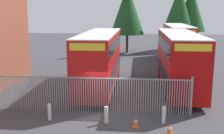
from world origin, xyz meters
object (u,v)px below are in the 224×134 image
at_px(double_decker_bus_near_gate, 179,58).
at_px(double_decker_bus_behind_fence_left, 100,58).
at_px(bollard_near_left, 50,112).
at_px(traffic_cone_near_kerb, 107,117).
at_px(traffic_cone_mid_forecourt, 136,122).
at_px(bollard_center_front, 106,115).
at_px(bollard_near_right, 164,115).
at_px(double_decker_bus_behind_fence_right, 177,42).
at_px(traffic_cone_by_gate, 169,129).

height_order(double_decker_bus_near_gate, double_decker_bus_behind_fence_left, same).
xyz_separation_m(bollard_near_left, traffic_cone_near_kerb, (3.25, 0.09, -0.19)).
distance_m(traffic_cone_mid_forecourt, traffic_cone_near_kerb, 1.73).
bearing_deg(bollard_center_front, traffic_cone_mid_forecourt, -14.23).
distance_m(bollard_near_left, bollard_near_right, 6.41).
height_order(double_decker_bus_behind_fence_left, traffic_cone_near_kerb, double_decker_bus_behind_fence_left).
relative_size(double_decker_bus_near_gate, bollard_near_left, 11.38).
height_order(bollard_near_left, bollard_center_front, same).
distance_m(double_decker_bus_near_gate, double_decker_bus_behind_fence_right, 11.79).
distance_m(double_decker_bus_behind_fence_left, bollard_near_right, 8.33).
bearing_deg(double_decker_bus_behind_fence_right, double_decker_bus_behind_fence_left, -122.44).
xyz_separation_m(double_decker_bus_near_gate, bollard_near_left, (-8.10, -7.27, -1.95)).
distance_m(double_decker_bus_behind_fence_right, traffic_cone_mid_forecourt, 20.18).
xyz_separation_m(double_decker_bus_behind_fence_right, bollard_near_left, (-9.57, -18.97, -1.95)).
height_order(double_decker_bus_near_gate, double_decker_bus_behind_fence_right, same).
bearing_deg(traffic_cone_near_kerb, bollard_near_right, 2.04).
xyz_separation_m(bollard_center_front, bollard_near_right, (3.16, 0.32, 0.00)).
height_order(double_decker_bus_behind_fence_right, bollard_near_left, double_decker_bus_behind_fence_right).
xyz_separation_m(double_decker_bus_behind_fence_left, traffic_cone_near_kerb, (1.32, -6.87, -2.13)).
height_order(double_decker_bus_near_gate, bollard_near_right, double_decker_bus_near_gate).
distance_m(double_decker_bus_behind_fence_left, traffic_cone_mid_forecourt, 8.32).
xyz_separation_m(traffic_cone_by_gate, traffic_cone_mid_forecourt, (-1.69, 0.73, 0.00)).
bearing_deg(bollard_near_left, double_decker_bus_near_gate, 41.90).
xyz_separation_m(bollard_near_right, traffic_cone_near_kerb, (-3.15, -0.11, -0.19)).
height_order(bollard_center_front, traffic_cone_near_kerb, bollard_center_front).
relative_size(double_decker_bus_behind_fence_left, double_decker_bus_behind_fence_right, 1.00).
xyz_separation_m(double_decker_bus_behind_fence_right, traffic_cone_mid_forecourt, (-4.70, -19.51, -2.13)).
distance_m(double_decker_bus_behind_fence_right, traffic_cone_near_kerb, 20.03).
distance_m(double_decker_bus_behind_fence_left, traffic_cone_near_kerb, 7.31).
distance_m(double_decker_bus_behind_fence_right, bollard_center_front, 20.21).
distance_m(bollard_center_front, traffic_cone_mid_forecourt, 1.68).
relative_size(bollard_near_left, traffic_cone_mid_forecourt, 1.61).
bearing_deg(double_decker_bus_behind_fence_right, traffic_cone_mid_forecourt, -103.55).
bearing_deg(double_decker_bus_behind_fence_left, bollard_near_left, -105.54).
bearing_deg(traffic_cone_mid_forecourt, bollard_center_front, 165.77).
distance_m(bollard_center_front, bollard_near_right, 3.17).
bearing_deg(bollard_near_right, traffic_cone_near_kerb, -177.96).
height_order(double_decker_bus_behind_fence_right, traffic_cone_by_gate, double_decker_bus_behind_fence_right).
relative_size(traffic_cone_by_gate, traffic_cone_near_kerb, 1.00).
bearing_deg(traffic_cone_by_gate, traffic_cone_mid_forecourt, 156.60).
bearing_deg(bollard_near_right, bollard_center_front, -174.13).
bearing_deg(traffic_cone_mid_forecourt, bollard_near_left, 173.71).
bearing_deg(bollard_near_right, double_decker_bus_behind_fence_right, 80.42).
relative_size(bollard_center_front, traffic_cone_by_gate, 1.61).
relative_size(double_decker_bus_behind_fence_right, traffic_cone_near_kerb, 18.32).
distance_m(double_decker_bus_behind_fence_left, bollard_near_left, 7.48).
bearing_deg(bollard_near_right, traffic_cone_by_gate, -83.99).
distance_m(bollard_near_left, traffic_cone_by_gate, 6.68).
relative_size(double_decker_bus_near_gate, bollard_near_right, 11.38).
height_order(bollard_near_left, traffic_cone_by_gate, bollard_near_left).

